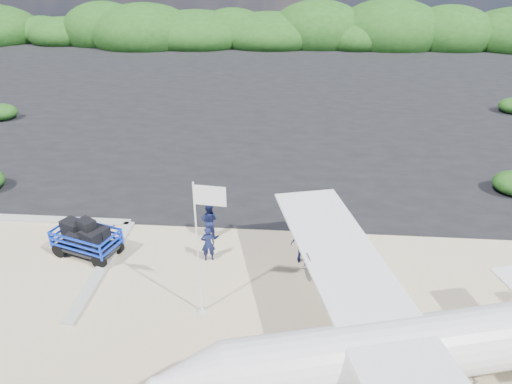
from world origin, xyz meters
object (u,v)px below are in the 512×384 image
at_px(crew_b, 209,220).
at_px(aircraft_large, 487,123).
at_px(crew_a, 208,244).
at_px(crew_c, 303,244).
at_px(baggage_cart, 90,254).
at_px(signboard, 318,381).
at_px(flagpole, 202,311).

bearing_deg(crew_b, aircraft_large, -124.67).
relative_size(crew_a, crew_c, 0.91).
height_order(crew_a, crew_b, crew_b).
height_order(baggage_cart, crew_b, crew_b).
distance_m(baggage_cart, signboard, 11.65).
height_order(signboard, crew_b, crew_b).
height_order(flagpole, crew_c, flagpole).
bearing_deg(crew_c, crew_b, -22.38).
xyz_separation_m(crew_a, aircraft_large, (18.99, 19.82, -0.83)).
bearing_deg(crew_a, aircraft_large, -146.41).
relative_size(signboard, crew_a, 0.96).
relative_size(flagpole, crew_c, 2.97).
height_order(baggage_cart, crew_c, crew_c).
height_order(flagpole, aircraft_large, flagpole).
distance_m(signboard, aircraft_large, 29.67).
height_order(flagpole, crew_b, flagpole).
xyz_separation_m(baggage_cart, crew_a, (5.41, 0.04, 0.83)).
relative_size(baggage_cart, flagpole, 0.56).
bearing_deg(baggage_cart, signboard, -13.21).
bearing_deg(baggage_cart, crew_b, 38.21).
relative_size(flagpole, signboard, 3.40).
relative_size(signboard, aircraft_large, 0.09).
distance_m(signboard, crew_c, 6.35).
bearing_deg(flagpole, aircraft_large, 50.96).
distance_m(crew_a, crew_c, 4.11).
xyz_separation_m(flagpole, crew_b, (-0.56, 5.09, 0.89)).
bearing_deg(aircraft_large, signboard, 46.30).
relative_size(crew_a, crew_b, 0.94).
height_order(baggage_cart, flagpole, flagpole).
bearing_deg(crew_a, baggage_cart, -12.22).
bearing_deg(aircraft_large, crew_a, 31.67).
bearing_deg(crew_b, baggage_cart, 32.43).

